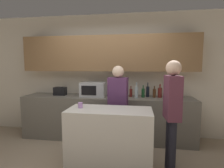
# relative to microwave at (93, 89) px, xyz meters

# --- Properties ---
(back_wall) EXTENTS (6.40, 0.40, 2.70)m
(back_wall) POSITION_rel_microwave_xyz_m (0.29, 0.25, 0.47)
(back_wall) COLOR beige
(back_wall) RESTS_ON ground_plane
(back_counter) EXTENTS (3.60, 0.62, 0.91)m
(back_counter) POSITION_rel_microwave_xyz_m (0.29, -0.02, -0.61)
(back_counter) COLOR #6B665B
(back_counter) RESTS_ON ground_plane
(kitchen_island) EXTENTS (1.25, 0.56, 0.93)m
(kitchen_island) POSITION_rel_microwave_xyz_m (0.54, -1.12, -0.60)
(kitchen_island) COLOR beige
(kitchen_island) RESTS_ON ground_plane
(microwave) EXTENTS (0.52, 0.39, 0.30)m
(microwave) POSITION_rel_microwave_xyz_m (0.00, 0.00, 0.00)
(microwave) COLOR #B7BABC
(microwave) RESTS_ON back_counter
(toaster) EXTENTS (0.26, 0.16, 0.18)m
(toaster) POSITION_rel_microwave_xyz_m (-0.76, 0.00, -0.06)
(toaster) COLOR black
(toaster) RESTS_ON back_counter
(potted_plant) EXTENTS (0.14, 0.14, 0.40)m
(potted_plant) POSITION_rel_microwave_xyz_m (1.68, 0.00, 0.05)
(potted_plant) COLOR brown
(potted_plant) RESTS_ON back_counter
(bottle_0) EXTENTS (0.07, 0.07, 0.32)m
(bottle_0) POSITION_rel_microwave_xyz_m (0.69, 0.02, -0.03)
(bottle_0) COLOR silver
(bottle_0) RESTS_ON back_counter
(bottle_1) EXTENTS (0.06, 0.06, 0.23)m
(bottle_1) POSITION_rel_microwave_xyz_m (0.80, 0.05, -0.06)
(bottle_1) COLOR maroon
(bottle_1) RESTS_ON back_counter
(bottle_2) EXTENTS (0.07, 0.07, 0.32)m
(bottle_2) POSITION_rel_microwave_xyz_m (0.92, -0.08, -0.03)
(bottle_2) COLOR silver
(bottle_2) RESTS_ON back_counter
(bottle_3) EXTENTS (0.07, 0.07, 0.25)m
(bottle_3) POSITION_rel_microwave_xyz_m (1.06, 0.01, -0.05)
(bottle_3) COLOR #194723
(bottle_3) RESTS_ON back_counter
(bottle_4) EXTENTS (0.07, 0.07, 0.30)m
(bottle_4) POSITION_rel_microwave_xyz_m (1.15, 0.09, -0.03)
(bottle_4) COLOR black
(bottle_4) RESTS_ON back_counter
(bottle_5) EXTENTS (0.06, 0.06, 0.24)m
(bottle_5) POSITION_rel_microwave_xyz_m (1.28, 0.03, -0.06)
(bottle_5) COLOR #472814
(bottle_5) RESTS_ON back_counter
(bottle_6) EXTENTS (0.08, 0.08, 0.28)m
(bottle_6) POSITION_rel_microwave_xyz_m (1.40, 0.05, -0.04)
(bottle_6) COLOR maroon
(bottle_6) RESTS_ON back_counter
(cup_0) EXTENTS (0.07, 0.07, 0.08)m
(cup_0) POSITION_rel_microwave_xyz_m (0.08, -1.10, -0.09)
(cup_0) COLOR #C991DE
(cup_0) RESTS_ON kitchen_island
(person_left) EXTENTS (0.22, 0.35, 1.65)m
(person_left) POSITION_rel_microwave_xyz_m (1.44, -1.04, -0.08)
(person_left) COLOR black
(person_left) RESTS_ON ground_plane
(person_center) EXTENTS (0.36, 0.23, 1.57)m
(person_center) POSITION_rel_microwave_xyz_m (0.60, -0.58, -0.14)
(person_center) COLOR black
(person_center) RESTS_ON ground_plane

